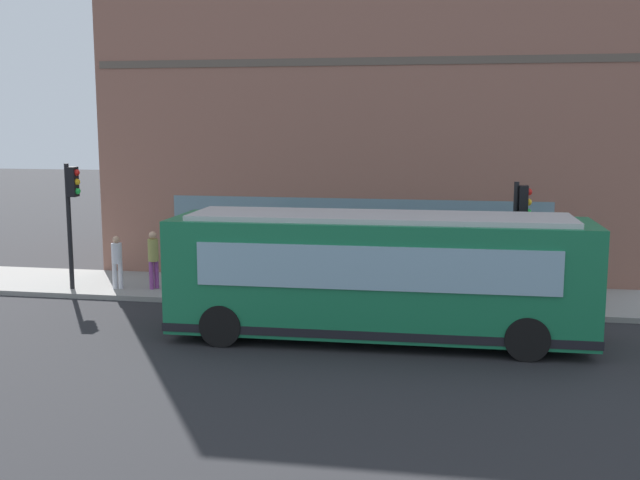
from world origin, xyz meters
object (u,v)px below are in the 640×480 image
at_px(traffic_light_near_corner, 520,220).
at_px(traffic_light_down_block, 72,202).
at_px(newspaper_vending_box, 187,265).
at_px(pedestrian_walking_along_curb, 474,267).
at_px(pedestrian_near_building_entrance, 153,256).
at_px(fire_hydrant, 290,273).
at_px(city_bus_nearside, 378,277).
at_px(pedestrian_by_light_pole, 241,265).
at_px(pedestrian_near_hydrant, 117,259).

xyz_separation_m(traffic_light_near_corner, traffic_light_down_block, (-0.02, 13.20, 0.25)).
bearing_deg(newspaper_vending_box, pedestrian_walking_along_curb, -101.52).
bearing_deg(pedestrian_near_building_entrance, fire_hydrant, -70.16).
relative_size(traffic_light_near_corner, pedestrian_near_building_entrance, 1.95).
distance_m(pedestrian_walking_along_curb, newspaper_vending_box, 9.36).
height_order(city_bus_nearside, pedestrian_walking_along_curb, city_bus_nearside).
distance_m(pedestrian_by_light_pole, newspaper_vending_box, 3.19).
xyz_separation_m(pedestrian_walking_along_curb, newspaper_vending_box, (1.86, 9.15, -0.60)).
xyz_separation_m(pedestrian_near_hydrant, newspaper_vending_box, (1.79, -1.60, -0.48)).
bearing_deg(traffic_light_near_corner, fire_hydrant, 74.98).
relative_size(city_bus_nearside, fire_hydrant, 13.64).
bearing_deg(pedestrian_near_building_entrance, pedestrian_walking_along_curb, -91.57).
bearing_deg(city_bus_nearside, pedestrian_near_hydrant, 66.95).
bearing_deg(newspaper_vending_box, traffic_light_down_block, 125.35).
distance_m(city_bus_nearside, traffic_light_near_corner, 4.97).
bearing_deg(newspaper_vending_box, pedestrian_by_light_pole, -129.87).
bearing_deg(city_bus_nearside, traffic_light_down_block, 71.00).
height_order(traffic_light_down_block, fire_hydrant, traffic_light_down_block).
bearing_deg(pedestrian_walking_along_curb, newspaper_vending_box, 78.48).
xyz_separation_m(city_bus_nearside, newspaper_vending_box, (5.36, 6.81, -0.95)).
bearing_deg(pedestrian_near_building_entrance, pedestrian_near_hydrant, 99.47).
bearing_deg(pedestrian_near_hydrant, pedestrian_by_light_pole, -93.40).
relative_size(city_bus_nearside, traffic_light_down_block, 2.62).
bearing_deg(city_bus_nearside, newspaper_vending_box, 51.78).
bearing_deg(pedestrian_near_hydrant, pedestrian_near_building_entrance, -80.53).
bearing_deg(city_bus_nearside, traffic_light_near_corner, -46.58).
xyz_separation_m(city_bus_nearside, pedestrian_near_building_entrance, (3.76, 7.29, -0.37)).
bearing_deg(pedestrian_walking_along_curb, pedestrian_by_light_pole, 91.35).
xyz_separation_m(city_bus_nearside, traffic_light_near_corner, (3.34, -3.53, 1.02)).
bearing_deg(pedestrian_walking_along_curb, pedestrian_near_hydrant, 89.58).
height_order(traffic_light_down_block, newspaper_vending_box, traffic_light_down_block).
height_order(city_bus_nearside, traffic_light_near_corner, traffic_light_near_corner).
height_order(city_bus_nearside, traffic_light_down_block, traffic_light_down_block).
bearing_deg(fire_hydrant, pedestrian_by_light_pole, 150.48).
distance_m(traffic_light_near_corner, pedestrian_walking_along_curb, 1.82).
relative_size(traffic_light_near_corner, newspaper_vending_box, 3.87).
bearing_deg(pedestrian_near_building_entrance, city_bus_nearside, -117.28).
xyz_separation_m(traffic_light_near_corner, pedestrian_near_building_entrance, (0.41, 10.83, -1.40)).
xyz_separation_m(traffic_light_down_block, pedestrian_near_hydrant, (0.24, -1.27, -1.75)).
bearing_deg(traffic_light_down_block, pedestrian_by_light_pole, -89.93).
bearing_deg(pedestrian_near_hydrant, traffic_light_down_block, 100.94).
distance_m(city_bus_nearside, pedestrian_walking_along_curb, 4.22).
bearing_deg(pedestrian_near_building_entrance, pedestrian_by_light_pole, -98.29).
height_order(traffic_light_near_corner, newspaper_vending_box, traffic_light_near_corner).
xyz_separation_m(traffic_light_down_block, newspaper_vending_box, (2.03, -2.86, -2.23)).
xyz_separation_m(fire_hydrant, pedestrian_near_building_entrance, (-1.43, 3.96, 0.67)).
bearing_deg(city_bus_nearside, pedestrian_by_light_pole, 52.73).
bearing_deg(traffic_light_down_block, pedestrian_near_hydrant, -79.06).
height_order(pedestrian_walking_along_curb, pedestrian_near_building_entrance, pedestrian_walking_along_curb).
bearing_deg(pedestrian_near_hydrant, fire_hydrant, -72.34).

